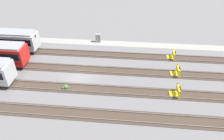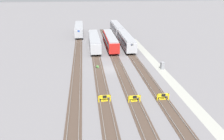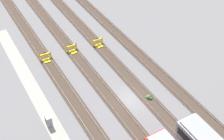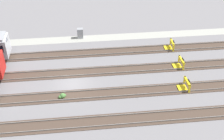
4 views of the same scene
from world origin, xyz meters
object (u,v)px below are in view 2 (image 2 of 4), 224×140
at_px(bumper_stop_middle_track, 104,98).
at_px(weed_clump, 98,67).
at_px(subway_car_front_row_left_inner, 94,41).
at_px(subway_car_front_row_centre, 79,29).
at_px(subway_car_front_row_rightmost, 117,28).
at_px(subway_car_front_row_leftmost, 110,41).
at_px(subway_car_front_row_right_inner, 126,40).
at_px(bumper_stop_near_inner_track, 134,99).
at_px(bumper_stop_nearest_track, 162,97).
at_px(electrical_cabinet, 162,66).

xyz_separation_m(bumper_stop_middle_track, weed_clump, (15.02, 0.13, -0.27)).
xyz_separation_m(subway_car_front_row_left_inner, subway_car_front_row_centre, (18.90, 4.66, 0.00)).
bearing_deg(subway_car_front_row_rightmost, subway_car_front_row_leftmost, 166.24).
relative_size(subway_car_front_row_left_inner, subway_car_front_row_rightmost, 1.00).
relative_size(subway_car_front_row_right_inner, bumper_stop_near_inner_track, 8.97).
bearing_deg(subway_car_front_row_right_inner, subway_car_front_row_leftmost, 90.00).
height_order(subway_car_front_row_centre, bumper_stop_nearest_track, subway_car_front_row_centre).
bearing_deg(electrical_cabinet, subway_car_front_row_left_inner, 36.31).
bearing_deg(bumper_stop_middle_track, subway_car_front_row_left_inner, -0.03).
xyz_separation_m(bumper_stop_nearest_track, bumper_stop_near_inner_track, (-0.02, 4.69, 0.00)).
bearing_deg(subway_car_front_row_rightmost, subway_car_front_row_left_inner, 153.93).
relative_size(bumper_stop_near_inner_track, weed_clump, 2.18).
relative_size(subway_car_front_row_left_inner, subway_car_front_row_right_inner, 1.00).
relative_size(subway_car_front_row_leftmost, electrical_cabinet, 11.26).
distance_m(subway_car_front_row_rightmost, bumper_stop_near_inner_track, 51.52).
xyz_separation_m(bumper_stop_near_inner_track, weed_clump, (15.68, 4.80, -0.27)).
xyz_separation_m(subway_car_front_row_centre, subway_car_front_row_rightmost, (0.25, -14.03, 0.00)).
relative_size(subway_car_front_row_centre, bumper_stop_middle_track, 8.97).
bearing_deg(subway_car_front_row_left_inner, bumper_stop_near_inner_track, -171.76).
bearing_deg(subway_car_front_row_rightmost, bumper_stop_middle_track, 169.49).
distance_m(subway_car_front_row_centre, bumper_stop_nearest_track, 52.92).
bearing_deg(subway_car_front_row_leftmost, subway_car_front_row_rightmost, -13.76).
bearing_deg(electrical_cabinet, subway_car_front_row_centre, 26.15).
bearing_deg(subway_car_front_row_left_inner, electrical_cabinet, -143.69).
height_order(bumper_stop_nearest_track, electrical_cabinet, electrical_cabinet).
height_order(subway_car_front_row_leftmost, subway_car_front_row_rightmost, same).
distance_m(subway_car_front_row_rightmost, weed_clump, 36.89).
relative_size(bumper_stop_near_inner_track, electrical_cabinet, 1.26).
height_order(subway_car_front_row_centre, electrical_cabinet, subway_car_front_row_centre).
height_order(subway_car_front_row_leftmost, subway_car_front_row_left_inner, same).
bearing_deg(subway_car_front_row_leftmost, subway_car_front_row_right_inner, -90.00).
bearing_deg(subway_car_front_row_centre, bumper_stop_middle_track, -174.73).
relative_size(subway_car_front_row_leftmost, weed_clump, 19.58).
bearing_deg(subway_car_front_row_leftmost, bumper_stop_near_inner_track, 179.94).
xyz_separation_m(subway_car_front_row_rightmost, bumper_stop_near_inner_track, (-51.28, 4.72, -1.53)).
xyz_separation_m(subway_car_front_row_left_inner, electrical_cabinet, (-18.95, -13.93, -1.24)).
distance_m(bumper_stop_nearest_track, electrical_cabinet, 13.93).
bearing_deg(subway_car_front_row_rightmost, subway_car_front_row_centre, 91.04).
bearing_deg(subway_car_front_row_left_inner, subway_car_front_row_leftmost, -90.00).
xyz_separation_m(subway_car_front_row_right_inner, bumper_stop_nearest_track, (-32.11, -0.02, -1.53)).
height_order(bumper_stop_near_inner_track, electrical_cabinet, electrical_cabinet).
relative_size(subway_car_front_row_left_inner, bumper_stop_nearest_track, 8.98).
xyz_separation_m(subway_car_front_row_left_inner, subway_car_front_row_rightmost, (19.15, -9.37, 0.00)).
height_order(subway_car_front_row_rightmost, bumper_stop_middle_track, subway_car_front_row_rightmost).
relative_size(subway_car_front_row_leftmost, bumper_stop_middle_track, 8.97).
bearing_deg(subway_car_front_row_right_inner, subway_car_front_row_rightmost, -0.17).
relative_size(subway_car_front_row_right_inner, electrical_cabinet, 11.27).
bearing_deg(bumper_stop_nearest_track, subway_car_front_row_left_inner, 16.22).
bearing_deg(subway_car_front_row_right_inner, bumper_stop_near_inner_track, 171.74).
relative_size(subway_car_front_row_left_inner, bumper_stop_middle_track, 8.97).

